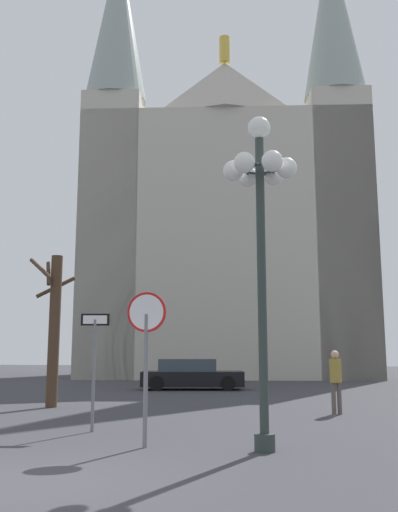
# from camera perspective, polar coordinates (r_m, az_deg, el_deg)

# --- Properties ---
(ground_plane) EXTENTS (120.00, 120.00, 0.00)m
(ground_plane) POSITION_cam_1_polar(r_m,az_deg,el_deg) (8.16, -17.95, -21.08)
(ground_plane) COLOR #38383D
(cathedral) EXTENTS (19.84, 14.29, 31.08)m
(cathedral) POSITION_cam_1_polar(r_m,az_deg,el_deg) (39.84, 2.66, 2.55)
(cathedral) COLOR #BCB5A5
(cathedral) RESTS_ON ground
(stop_sign) EXTENTS (0.74, 0.08, 2.78)m
(stop_sign) POSITION_cam_1_polar(r_m,az_deg,el_deg) (10.58, -5.31, -8.19)
(stop_sign) COLOR slate
(stop_sign) RESTS_ON ground
(one_way_arrow_sign) EXTENTS (0.62, 0.13, 2.51)m
(one_way_arrow_sign) POSITION_cam_1_polar(r_m,az_deg,el_deg) (12.74, -10.47, -9.89)
(one_way_arrow_sign) COLOR slate
(one_way_arrow_sign) RESTS_ON ground
(street_lamp) EXTENTS (1.37, 1.24, 6.04)m
(street_lamp) POSITION_cam_1_polar(r_m,az_deg,el_deg) (10.49, 6.18, 4.81)
(street_lamp) COLOR #2D3833
(street_lamp) RESTS_ON ground
(bare_tree) EXTENTS (1.20, 1.72, 4.69)m
(bare_tree) POSITION_cam_1_polar(r_m,az_deg,el_deg) (18.43, -14.37, -6.76)
(bare_tree) COLOR #473323
(bare_tree) RESTS_ON ground
(parked_car_near_black) EXTENTS (4.76, 2.50, 1.35)m
(parked_car_near_black) POSITION_cam_1_polar(r_m,az_deg,el_deg) (25.96, -0.79, -11.85)
(parked_car_near_black) COLOR black
(parked_car_near_black) RESTS_ON ground
(pedestrian_walking) EXTENTS (0.32, 0.32, 1.71)m
(pedestrian_walking) POSITION_cam_1_polar(r_m,az_deg,el_deg) (16.34, 13.54, -11.57)
(pedestrian_walking) COLOR #594C47
(pedestrian_walking) RESTS_ON ground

